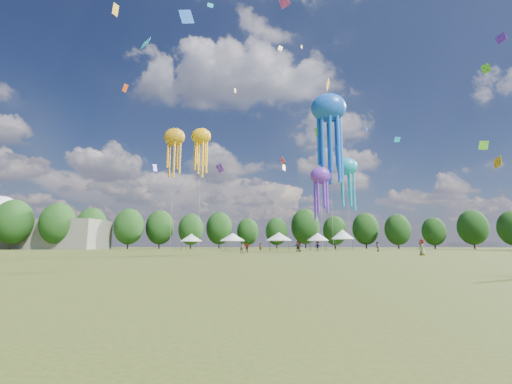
{
  "coord_description": "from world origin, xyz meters",
  "views": [
    {
      "loc": [
        -0.79,
        -15.03,
        1.2
      ],
      "look_at": [
        -3.72,
        15.0,
        6.0
      ],
      "focal_mm": 23.34,
      "sensor_mm": 36.0,
      "label": 1
    }
  ],
  "objects": [
    {
      "name": "ground",
      "position": [
        0.0,
        0.0,
        0.0
      ],
      "size": [
        300.0,
        300.0,
        0.0
      ],
      "primitive_type": "plane",
      "color": "#384416",
      "rests_on": "ground"
    },
    {
      "name": "small_kites",
      "position": [
        1.64,
        42.64,
        31.55
      ],
      "size": [
        75.4,
        53.09,
        46.59
      ],
      "color": "#FFB30F",
      "rests_on": "ground"
    },
    {
      "name": "spectator_near",
      "position": [
        -7.36,
        31.78,
        0.79
      ],
      "size": [
        0.92,
        0.81,
        1.59
      ],
      "primitive_type": "imported",
      "rotation": [
        0.0,
        0.0,
        2.83
      ],
      "color": "gray",
      "rests_on": "ground"
    },
    {
      "name": "hangar",
      "position": [
        -72.0,
        72.0,
        4.0
      ],
      "size": [
        40.0,
        12.0,
        8.0
      ],
      "primitive_type": "cube",
      "color": "gray",
      "rests_on": "ground"
    },
    {
      "name": "radome",
      "position": [
        -88.0,
        78.0,
        9.99
      ],
      "size": [
        9.0,
        9.0,
        16.0
      ],
      "color": "white",
      "rests_on": "ground"
    },
    {
      "name": "festival_tents",
      "position": [
        -4.06,
        56.23,
        2.97
      ],
      "size": [
        37.76,
        10.29,
        4.42
      ],
      "color": "#47474C",
      "rests_on": "ground"
    },
    {
      "name": "spectators_far",
      "position": [
        4.33,
        43.62,
        0.9
      ],
      "size": [
        23.22,
        26.21,
        1.89
      ],
      "color": "gray",
      "rests_on": "ground"
    },
    {
      "name": "treeline",
      "position": [
        -3.87,
        62.51,
        6.54
      ],
      "size": [
        201.57,
        95.24,
        13.43
      ],
      "color": "#38281C",
      "rests_on": "ground"
    },
    {
      "name": "show_kites",
      "position": [
        -4.07,
        38.12,
        17.59
      ],
      "size": [
        36.33,
        18.37,
        24.56
      ],
      "color": "#FFB30F",
      "rests_on": "ground"
    }
  ]
}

